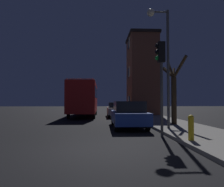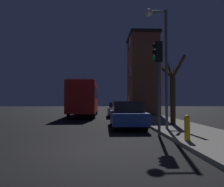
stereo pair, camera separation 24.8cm
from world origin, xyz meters
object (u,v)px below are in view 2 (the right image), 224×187
bare_tree (173,91)px  bus (85,96)px  traffic_light (158,68)px  fire_hydrant (187,127)px  car_mid_lane (117,109)px  car_near_lane (127,114)px  streetlamp (160,48)px

bare_tree → bus: bare_tree is taller
traffic_light → fire_hydrant: 2.98m
car_mid_lane → fire_hydrant: bearing=-82.8°
bus → car_mid_lane: size_ratio=2.00×
traffic_light → fire_hydrant: traffic_light is taller
traffic_light → bare_tree: (1.78, 3.61, -0.81)m
car_near_lane → streetlamp: bearing=-41.1°
streetlamp → car_near_lane: 4.12m
car_near_lane → car_mid_lane: size_ratio=1.00×
traffic_light → car_near_lane: 4.01m
bare_tree → car_mid_lane: bearing=109.4°
streetlamp → bare_tree: bearing=56.4°
bare_tree → fire_hydrant: (-1.18, -5.33, -1.55)m
traffic_light → bus: 13.68m
bus → fire_hydrant: bearing=-71.3°
streetlamp → car_near_lane: streetlamp is taller
car_mid_lane → bus: bearing=161.6°
bus → streetlamp: bearing=-66.2°
fire_hydrant → bus: bearing=108.7°
car_near_lane → traffic_light: bearing=-72.0°
streetlamp → traffic_light: 2.31m
traffic_light → bus: size_ratio=0.44×
traffic_light → car_mid_lane: size_ratio=0.88×
car_near_lane → fire_hydrant: car_near_lane is taller
traffic_light → car_near_lane: traffic_light is taller
bare_tree → car_mid_lane: 8.86m
traffic_light → bus: bearing=108.6°
streetlamp → car_mid_lane: 10.81m
traffic_light → car_near_lane: size_ratio=0.88×
bare_tree → car_near_lane: size_ratio=0.85×
streetlamp → fire_hydrant: streetlamp is taller
car_near_lane → car_mid_lane: 8.67m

